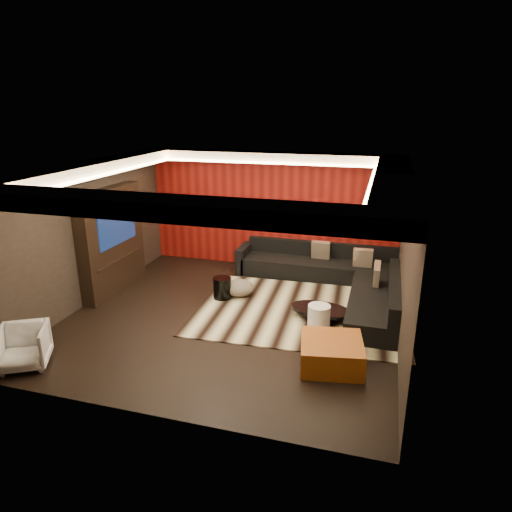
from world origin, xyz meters
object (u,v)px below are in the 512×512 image
(orange_ottoman, at_px, (331,353))
(armchair, at_px, (23,347))
(drum_stool, at_px, (222,288))
(sectional_sofa, at_px, (336,279))
(coffee_table, at_px, (321,313))
(white_side_table, at_px, (319,318))

(orange_ottoman, xyz_separation_m, armchair, (-4.51, -1.31, 0.11))
(drum_stool, distance_m, sectional_sofa, 2.46)
(coffee_table, bearing_deg, armchair, -145.26)
(coffee_table, height_order, drum_stool, drum_stool)
(drum_stool, relative_size, armchair, 0.62)
(armchair, bearing_deg, orange_ottoman, -12.75)
(drum_stool, distance_m, orange_ottoman, 3.12)
(armchair, bearing_deg, white_side_table, 0.69)
(sectional_sofa, bearing_deg, armchair, -134.35)
(coffee_table, bearing_deg, white_side_table, -85.85)
(armchair, bearing_deg, drum_stool, 28.77)
(coffee_table, distance_m, white_side_table, 0.51)
(white_side_table, xyz_separation_m, armchair, (-4.15, -2.36, 0.08))
(drum_stool, xyz_separation_m, white_side_table, (2.12, -0.86, 0.01))
(coffee_table, distance_m, orange_ottoman, 1.60)
(white_side_table, height_order, armchair, armchair)
(drum_stool, bearing_deg, coffee_table, -9.90)
(coffee_table, height_order, sectional_sofa, sectional_sofa)
(white_side_table, bearing_deg, armchair, -150.39)
(white_side_table, distance_m, orange_ottoman, 1.11)
(sectional_sofa, bearing_deg, orange_ottoman, -84.84)
(coffee_table, height_order, armchair, armchair)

